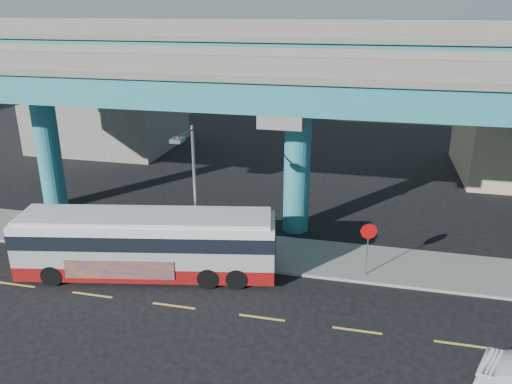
% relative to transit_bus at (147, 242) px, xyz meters
% --- Properties ---
extents(ground, '(120.00, 120.00, 0.00)m').
position_rel_transit_bus_xyz_m(ground, '(6.23, -2.09, -1.75)').
color(ground, black).
rests_on(ground, ground).
extents(sidewalk, '(70.00, 4.00, 0.15)m').
position_rel_transit_bus_xyz_m(sidewalk, '(6.23, 3.41, -1.68)').
color(sidewalk, gray).
rests_on(sidewalk, ground).
extents(lane_markings, '(58.00, 0.12, 0.01)m').
position_rel_transit_bus_xyz_m(lane_markings, '(6.23, -2.39, -1.75)').
color(lane_markings, '#D8C64C').
rests_on(lane_markings, ground).
extents(viaduct, '(52.00, 12.40, 11.70)m').
position_rel_transit_bus_xyz_m(viaduct, '(6.23, 7.02, 7.39)').
color(viaduct, teal).
rests_on(viaduct, ground).
extents(building_concrete, '(12.00, 10.00, 9.00)m').
position_rel_transit_bus_xyz_m(building_concrete, '(-13.77, 21.91, 2.75)').
color(building_concrete, gray).
rests_on(building_concrete, ground).
extents(transit_bus, '(12.72, 5.00, 3.20)m').
position_rel_transit_bus_xyz_m(transit_bus, '(0.00, 0.00, 0.00)').
color(transit_bus, maroon).
rests_on(transit_bus, ground).
extents(parked_car, '(2.52, 4.02, 1.22)m').
position_rel_transit_bus_xyz_m(parked_car, '(-6.89, 3.52, -0.99)').
color(parked_car, '#323237').
rests_on(parked_car, sidewalk).
extents(street_lamp, '(0.50, 2.33, 7.03)m').
position_rel_transit_bus_xyz_m(street_lamp, '(1.86, 1.38, 3.01)').
color(street_lamp, gray).
rests_on(street_lamp, sidewalk).
extents(stop_sign, '(0.81, 0.20, 2.73)m').
position_rel_transit_bus_xyz_m(stop_sign, '(10.42, 2.09, 0.38)').
color(stop_sign, gray).
rests_on(stop_sign, sidewalk).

